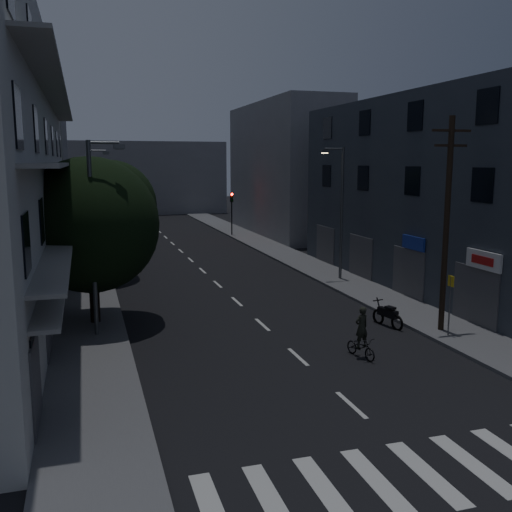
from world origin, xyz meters
TOP-DOWN VIEW (x-y plane):
  - ground at (0.00, 25.00)m, footprint 160.00×160.00m
  - sidewalk_left at (-7.50, 25.00)m, footprint 3.00×90.00m
  - sidewalk_right at (7.50, 25.00)m, footprint 3.00×90.00m
  - crosswalk at (-0.00, -2.00)m, footprint 10.90×3.00m
  - lane_markings at (0.00, 31.25)m, footprint 0.15×60.50m
  - building_right at (11.99, 14.00)m, footprint 6.19×28.00m
  - building_far_left at (-12.00, 48.00)m, footprint 6.00×20.00m
  - building_far_right at (12.00, 42.00)m, footprint 6.00×20.00m
  - building_far_end at (0.00, 70.00)m, footprint 24.00×8.00m
  - tree_near at (-7.17, 13.24)m, footprint 5.99×5.99m
  - tree_mid at (-7.27, 23.50)m, footprint 5.89×5.89m
  - tree_far at (-7.20, 36.12)m, footprint 5.27×5.27m
  - traffic_signal_far_right at (6.42, 41.45)m, footprint 0.28×0.37m
  - traffic_signal_far_left at (-6.36, 39.13)m, footprint 0.28×0.37m
  - street_lamp_left_near at (-7.10, 11.19)m, footprint 1.51×0.25m
  - street_lamp_right at (7.42, 18.88)m, footprint 1.51×0.25m
  - street_lamp_left_far at (-6.92, 29.07)m, footprint 1.51×0.25m
  - utility_pole at (7.01, 7.61)m, footprint 1.80×0.24m
  - bus_stop_sign at (6.82, 6.83)m, footprint 0.06×0.35m
  - motorcycle at (5.29, 9.13)m, footprint 0.69×1.91m
  - cyclist at (2.24, 5.75)m, footprint 0.89×1.64m

SIDE VIEW (x-z plane):
  - ground at x=0.00m, z-range 0.00..0.00m
  - crosswalk at x=0.00m, z-range 0.00..0.01m
  - lane_markings at x=0.00m, z-range 0.00..0.01m
  - sidewalk_left at x=-7.50m, z-range 0.00..0.15m
  - sidewalk_right at x=7.50m, z-range 0.00..0.15m
  - motorcycle at x=5.29m, z-range -0.13..1.11m
  - cyclist at x=2.24m, z-range -0.32..1.65m
  - bus_stop_sign at x=6.82m, z-range 0.63..3.15m
  - traffic_signal_far_right at x=6.42m, z-range 1.05..5.15m
  - traffic_signal_far_left at x=-6.36m, z-range 1.05..5.15m
  - tree_far at x=-7.20m, z-range 0.97..7.49m
  - street_lamp_left_near at x=-7.10m, z-range 0.60..8.60m
  - street_lamp_right at x=7.42m, z-range 0.60..8.60m
  - street_lamp_left_far at x=-6.92m, z-range 0.60..8.60m
  - tree_mid at x=-7.27m, z-range 1.05..8.30m
  - tree_near at x=-7.17m, z-range 1.08..8.47m
  - utility_pole at x=7.01m, z-range 0.37..9.37m
  - building_far_end at x=0.00m, z-range 0.00..10.00m
  - building_right at x=11.99m, z-range 0.00..11.00m
  - building_far_right at x=12.00m, z-range 0.00..13.00m
  - building_far_left at x=-12.00m, z-range 0.00..16.00m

